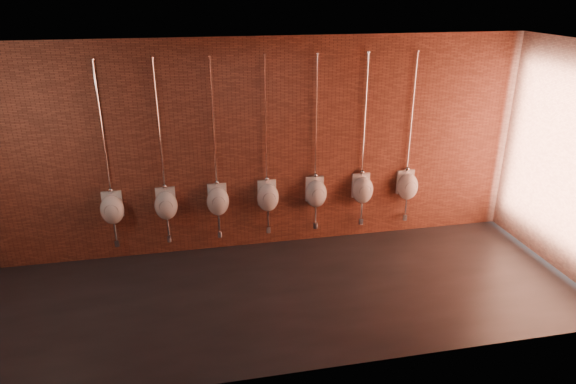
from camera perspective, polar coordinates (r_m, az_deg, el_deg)
name	(u,v)px	position (r m, az deg, el deg)	size (l,w,h in m)	color
ground	(268,296)	(6.98, -2.24, -11.44)	(8.50, 8.50, 0.00)	black
room_shell	(265,152)	(6.11, -2.52, 4.49)	(8.54, 3.04, 3.22)	black
urinal_0	(112,208)	(7.82, -18.96, -1.71)	(0.34, 0.30, 2.71)	white
urinal_1	(166,204)	(7.75, -13.41, -1.30)	(0.34, 0.30, 2.71)	white
urinal_2	(218,200)	(7.75, -7.81, -0.88)	(0.34, 0.30, 2.71)	white
urinal_3	(268,196)	(7.83, -2.26, -0.45)	(0.34, 0.30, 2.71)	white
urinal_4	(316,192)	(7.97, 3.13, -0.03)	(0.34, 0.30, 2.71)	white
urinal_5	(363,189)	(8.19, 8.28, 0.37)	(0.34, 0.30, 2.71)	white
urinal_6	(407,185)	(8.46, 13.13, 0.75)	(0.34, 0.30, 2.71)	white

